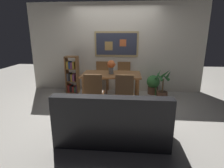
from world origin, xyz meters
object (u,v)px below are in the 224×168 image
at_px(dining_chair_near_left, 94,90).
at_px(bookshelf, 72,76).
at_px(potted_palm, 163,88).
at_px(dining_chair_far_left, 102,74).
at_px(potted_ivy, 153,84).
at_px(dining_table, 111,77).
at_px(dining_chair_near_right, 124,91).
at_px(flower_vase, 111,66).
at_px(leather_couch, 113,122).
at_px(dining_chair_far_right, 124,75).

distance_m(dining_chair_near_left, bookshelf, 1.70).
bearing_deg(bookshelf, potted_palm, -6.87).
xyz_separation_m(dining_chair_far_left, potted_ivy, (1.52, -0.12, -0.24)).
distance_m(dining_table, bookshelf, 1.38).
xyz_separation_m(dining_chair_near_right, flower_vase, (-0.35, 0.76, 0.42)).
relative_size(dining_chair_far_left, bookshelf, 0.83).
height_order(dining_table, potted_palm, potted_palm).
xyz_separation_m(dining_chair_near_right, potted_palm, (1.01, 1.09, -0.23)).
relative_size(dining_table, dining_chair_near_left, 1.62).
xyz_separation_m(bookshelf, potted_ivy, (2.39, 0.09, -0.20)).
height_order(potted_ivy, potted_palm, potted_palm).
bearing_deg(leather_couch, potted_palm, 60.65).
bearing_deg(leather_couch, flower_vase, 96.02).
bearing_deg(leather_couch, dining_chair_near_right, 80.49).
distance_m(dining_chair_far_right, dining_chair_near_left, 1.72).
distance_m(dining_table, dining_chair_near_left, 0.87).
xyz_separation_m(dining_chair_far_right, potted_palm, (1.07, -0.50, -0.23)).
bearing_deg(potted_ivy, leather_couch, -111.41).
relative_size(dining_table, leather_couch, 0.82).
bearing_deg(dining_chair_near_right, potted_palm, 47.23).
bearing_deg(dining_chair_far_right, dining_table, -110.33).
bearing_deg(dining_table, dining_chair_near_right, -65.79).
bearing_deg(bookshelf, leather_couch, -59.65).
height_order(bookshelf, potted_palm, bookshelf).
xyz_separation_m(dining_table, dining_chair_near_left, (-0.31, -0.80, -0.10)).
bearing_deg(dining_chair_near_left, flower_vase, 68.41).
bearing_deg(leather_couch, dining_table, 95.90).
height_order(dining_chair_near_left, flower_vase, flower_vase).
height_order(dining_chair_near_right, leather_couch, dining_chair_near_right).
distance_m(dining_chair_near_left, leather_couch, 1.12).
relative_size(bookshelf, potted_palm, 1.34).
xyz_separation_m(dining_chair_far_right, bookshelf, (-1.52, -0.18, -0.03)).
height_order(dining_chair_near_right, bookshelf, bookshelf).
height_order(dining_chair_far_left, bookshelf, bookshelf).
distance_m(dining_table, leather_couch, 1.83).
height_order(dining_chair_near_left, potted_palm, dining_chair_near_left).
bearing_deg(potted_palm, dining_chair_near_left, -146.37).
height_order(dining_chair_far_left, potted_palm, dining_chair_far_left).
height_order(dining_chair_far_right, potted_ivy, dining_chair_far_right).
bearing_deg(flower_vase, dining_chair_near_right, -64.90).
relative_size(dining_chair_far_left, potted_ivy, 1.59).
xyz_separation_m(dining_chair_far_right, flower_vase, (-0.30, -0.83, 0.42)).
xyz_separation_m(dining_table, flower_vase, (-0.00, -0.03, 0.31)).
height_order(dining_chair_far_left, leather_couch, dining_chair_far_left).
xyz_separation_m(dining_table, potted_ivy, (1.17, 0.71, -0.34)).
bearing_deg(potted_ivy, dining_chair_near_left, -134.17).
relative_size(dining_chair_far_left, leather_couch, 0.51).
bearing_deg(flower_vase, dining_table, 88.79).
relative_size(dining_chair_near_right, dining_chair_near_left, 1.00).
bearing_deg(bookshelf, dining_table, -26.86).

